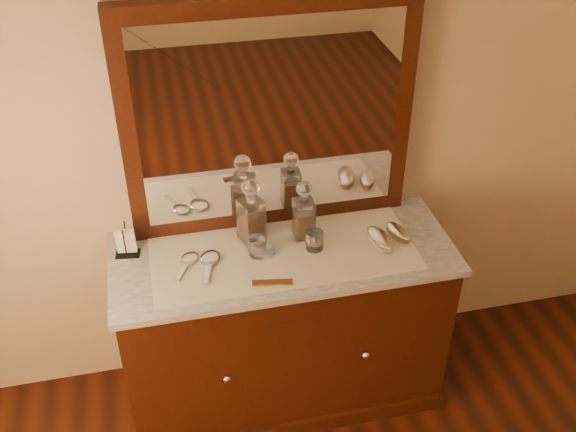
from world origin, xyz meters
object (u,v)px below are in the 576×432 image
(mirror_frame, at_px, (269,118))
(comb, at_px, (272,283))
(hand_mirror_outer, at_px, (188,261))
(pin_dish, at_px, (265,252))
(decanter_right, at_px, (304,215))
(dresser_cabinet, at_px, (283,326))
(hand_mirror_inner, at_px, (210,261))
(napkin_rack, at_px, (126,243))
(brush_near, at_px, (380,239))
(decanter_left, at_px, (251,217))
(brush_far, at_px, (398,232))

(mirror_frame, relative_size, comb, 7.45)
(comb, distance_m, hand_mirror_outer, 0.37)
(pin_dish, distance_m, decanter_right, 0.22)
(pin_dish, bearing_deg, dresser_cabinet, 1.14)
(hand_mirror_inner, bearing_deg, napkin_rack, 158.02)
(pin_dish, xyz_separation_m, brush_near, (0.49, -0.05, 0.02))
(pin_dish, distance_m, brush_near, 0.49)
(napkin_rack, bearing_deg, decanter_right, -2.89)
(mirror_frame, distance_m, hand_mirror_outer, 0.67)
(brush_near, height_order, hand_mirror_inner, brush_near)
(mirror_frame, bearing_deg, decanter_left, -129.05)
(napkin_rack, relative_size, decanter_right, 0.54)
(dresser_cabinet, bearing_deg, mirror_frame, 90.00)
(napkin_rack, distance_m, brush_near, 1.06)
(dresser_cabinet, relative_size, decanter_right, 5.12)
(decanter_right, xyz_separation_m, hand_mirror_outer, (-0.50, -0.07, -0.10))
(decanter_left, xyz_separation_m, hand_mirror_inner, (-0.20, -0.12, -0.11))
(hand_mirror_outer, height_order, hand_mirror_inner, hand_mirror_inner)
(decanter_left, height_order, brush_near, decanter_left)
(mirror_frame, bearing_deg, dresser_cabinet, -90.00)
(hand_mirror_outer, xyz_separation_m, hand_mirror_inner, (0.09, -0.02, 0.00))
(decanter_left, height_order, brush_far, decanter_left)
(decanter_left, relative_size, hand_mirror_outer, 1.61)
(pin_dish, height_order, hand_mirror_outer, hand_mirror_outer)
(mirror_frame, height_order, hand_mirror_inner, mirror_frame)
(dresser_cabinet, distance_m, hand_mirror_outer, 0.60)
(dresser_cabinet, distance_m, pin_dish, 0.46)
(comb, xyz_separation_m, hand_mirror_inner, (-0.22, 0.18, 0.00))
(brush_far, height_order, hand_mirror_outer, brush_far)
(napkin_rack, height_order, decanter_right, decanter_right)
(napkin_rack, xyz_separation_m, hand_mirror_outer, (0.24, -0.11, -0.05))
(decanter_right, relative_size, brush_far, 1.71)
(pin_dish, xyz_separation_m, decanter_right, (0.18, 0.08, 0.10))
(comb, relative_size, decanter_left, 0.53)
(hand_mirror_outer, bearing_deg, comb, -33.45)
(dresser_cabinet, height_order, brush_far, brush_far)
(dresser_cabinet, relative_size, hand_mirror_inner, 6.30)
(napkin_rack, bearing_deg, hand_mirror_inner, -21.98)
(dresser_cabinet, bearing_deg, napkin_rack, 169.26)
(hand_mirror_inner, bearing_deg, brush_near, -2.84)
(comb, relative_size, decanter_right, 0.59)
(hand_mirror_outer, bearing_deg, brush_far, -1.38)
(dresser_cabinet, xyz_separation_m, decanter_left, (-0.11, 0.11, 0.56))
(napkin_rack, bearing_deg, comb, -29.87)
(decanter_right, height_order, hand_mirror_inner, decanter_right)
(dresser_cabinet, height_order, decanter_right, decanter_right)
(dresser_cabinet, xyz_separation_m, pin_dish, (-0.07, -0.00, 0.45))
(brush_near, distance_m, brush_far, 0.10)
(comb, bearing_deg, dresser_cabinet, 75.88)
(dresser_cabinet, height_order, comb, comb)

